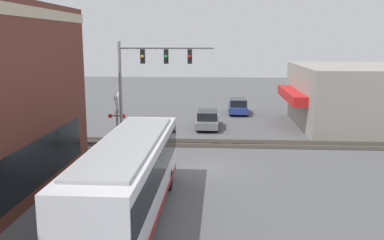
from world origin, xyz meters
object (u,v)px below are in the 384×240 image
at_px(city_bus, 130,177).
at_px(pedestrian_at_crossing, 127,140).
at_px(crossing_signal, 117,116).
at_px(parked_car_blue, 238,107).
at_px(parked_car_grey, 208,120).

relative_size(city_bus, pedestrian_at_crossing, 6.94).
height_order(crossing_signal, parked_car_blue, crossing_signal).
distance_m(city_bus, parked_car_blue, 26.57).
height_order(city_bus, parked_car_grey, city_bus).
distance_m(crossing_signal, parked_car_blue, 17.19).
height_order(parked_car_blue, pedestrian_at_crossing, pedestrian_at_crossing).
bearing_deg(city_bus, crossing_signal, 16.01).
bearing_deg(parked_car_blue, parked_car_grey, 159.02).
relative_size(crossing_signal, pedestrian_at_crossing, 2.25).
bearing_deg(parked_car_grey, city_bus, 172.08).
xyz_separation_m(crossing_signal, parked_car_grey, (7.49, -5.82, -1.60)).
xyz_separation_m(city_bus, crossing_signal, (11.20, 3.22, 0.45)).
height_order(parked_car_grey, parked_car_blue, parked_car_blue).
xyz_separation_m(parked_car_grey, pedestrian_at_crossing, (-8.42, 5.00, 0.17)).
bearing_deg(pedestrian_at_crossing, crossing_signal, 41.17).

